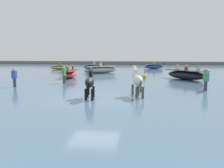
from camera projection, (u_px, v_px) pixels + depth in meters
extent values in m
plane|color=gray|center=(94.00, 104.00, 11.89)|extent=(120.00, 120.00, 0.00)
cube|color=slate|center=(117.00, 80.00, 21.70)|extent=(90.00, 90.00, 0.32)
ellipsoid|color=beige|center=(138.00, 80.00, 12.11)|extent=(0.79, 1.40, 0.53)
cylinder|color=#45423C|center=(133.00, 93.00, 12.64)|extent=(0.12, 0.12, 0.90)
cylinder|color=#45423C|center=(138.00, 93.00, 12.68)|extent=(0.12, 0.12, 0.90)
cylinder|color=#45423C|center=(137.00, 96.00, 11.72)|extent=(0.12, 0.12, 0.90)
cylinder|color=#45423C|center=(143.00, 96.00, 11.76)|extent=(0.12, 0.12, 0.90)
cylinder|color=beige|center=(135.00, 73.00, 12.75)|extent=(0.33, 0.53, 0.61)
ellipsoid|color=beige|center=(134.00, 68.00, 12.85)|extent=(0.30, 0.49, 0.23)
cylinder|color=#45423C|center=(141.00, 87.00, 11.52)|extent=(0.09, 0.09, 0.57)
ellipsoid|color=black|center=(90.00, 82.00, 11.57)|extent=(0.63, 1.34, 0.52)
cylinder|color=black|center=(88.00, 95.00, 12.11)|extent=(0.12, 0.12, 0.88)
cylinder|color=black|center=(94.00, 95.00, 12.11)|extent=(0.12, 0.12, 0.88)
cylinder|color=black|center=(86.00, 98.00, 11.21)|extent=(0.12, 0.12, 0.88)
cylinder|color=black|center=(92.00, 98.00, 11.22)|extent=(0.12, 0.12, 0.88)
cylinder|color=black|center=(91.00, 75.00, 12.21)|extent=(0.27, 0.50, 0.59)
ellipsoid|color=black|center=(91.00, 69.00, 12.30)|extent=(0.25, 0.47, 0.22)
cylinder|color=black|center=(89.00, 89.00, 11.00)|extent=(0.08, 0.08, 0.55)
ellipsoid|color=#28518E|center=(154.00, 67.00, 35.53)|extent=(3.20, 2.18, 0.62)
cube|color=navy|center=(154.00, 64.00, 35.48)|extent=(3.07, 2.10, 0.04)
cube|color=black|center=(163.00, 64.00, 35.83)|extent=(0.17, 0.19, 0.18)
cube|color=gold|center=(154.00, 63.00, 35.38)|extent=(0.31, 0.27, 0.30)
sphere|color=beige|center=(154.00, 62.00, 35.35)|extent=(0.18, 0.18, 0.18)
ellipsoid|color=black|center=(186.00, 75.00, 20.43)|extent=(3.63, 3.95, 0.76)
cube|color=black|center=(186.00, 71.00, 20.38)|extent=(3.48, 3.80, 0.04)
cube|color=black|center=(205.00, 71.00, 18.76)|extent=(0.20, 0.19, 0.18)
cube|color=white|center=(177.00, 68.00, 21.36)|extent=(0.30, 0.31, 0.30)
sphere|color=beige|center=(178.00, 65.00, 21.33)|extent=(0.18, 0.18, 0.18)
cube|color=red|center=(186.00, 69.00, 20.35)|extent=(0.30, 0.31, 0.30)
sphere|color=beige|center=(186.00, 66.00, 20.32)|extent=(0.18, 0.18, 0.18)
cube|color=white|center=(198.00, 69.00, 19.50)|extent=(0.30, 0.31, 0.30)
sphere|color=#A37556|center=(198.00, 66.00, 19.47)|extent=(0.18, 0.18, 0.18)
ellipsoid|color=gold|center=(60.00, 68.00, 34.02)|extent=(2.76, 1.34, 0.53)
cube|color=olive|center=(60.00, 66.00, 33.99)|extent=(2.64, 1.29, 0.04)
cube|color=black|center=(68.00, 65.00, 33.99)|extent=(0.14, 0.18, 0.18)
cube|color=#3356A8|center=(60.00, 64.00, 34.07)|extent=(0.28, 0.22, 0.30)
sphere|color=#A37556|center=(60.00, 63.00, 34.04)|extent=(0.18, 0.18, 0.18)
ellipsoid|color=#BC382D|center=(70.00, 74.00, 22.13)|extent=(1.70, 3.71, 0.63)
cube|color=maroon|center=(70.00, 71.00, 22.08)|extent=(1.63, 3.57, 0.04)
cube|color=black|center=(67.00, 71.00, 20.37)|extent=(0.18, 0.14, 0.18)
cube|color=red|center=(73.00, 68.00, 23.06)|extent=(0.22, 0.29, 0.30)
sphere|color=#A37556|center=(73.00, 66.00, 23.03)|extent=(0.18, 0.18, 0.18)
cube|color=#388E51|center=(68.00, 69.00, 22.06)|extent=(0.22, 0.29, 0.30)
sphere|color=beige|center=(68.00, 66.00, 22.03)|extent=(0.18, 0.18, 0.18)
ellipsoid|color=#28518E|center=(94.00, 68.00, 32.70)|extent=(3.73, 2.79, 0.68)
cube|color=navy|center=(94.00, 65.00, 32.66)|extent=(3.58, 2.67, 0.04)
cube|color=black|center=(103.00, 65.00, 31.65)|extent=(0.18, 0.20, 0.18)
cube|color=white|center=(94.00, 64.00, 32.71)|extent=(0.31, 0.28, 0.30)
sphere|color=tan|center=(94.00, 62.00, 32.68)|extent=(0.18, 0.18, 0.18)
ellipsoid|color=#B2AD9E|center=(101.00, 70.00, 27.45)|extent=(4.14, 3.45, 0.74)
cube|color=slate|center=(101.00, 67.00, 27.40)|extent=(3.97, 3.31, 0.04)
cube|color=black|center=(85.00, 66.00, 26.50)|extent=(0.19, 0.20, 0.18)
cube|color=white|center=(101.00, 65.00, 27.45)|extent=(0.32, 0.30, 0.30)
sphere|color=beige|center=(101.00, 63.00, 27.42)|extent=(0.18, 0.18, 0.18)
cylinder|color=#383842|center=(15.00, 85.00, 15.85)|extent=(0.20, 0.20, 0.88)
cube|color=#3356A8|center=(14.00, 75.00, 15.76)|extent=(0.35, 0.26, 0.54)
sphere|color=beige|center=(14.00, 69.00, 15.71)|extent=(0.20, 0.20, 0.20)
cylinder|color=#383842|center=(64.00, 82.00, 17.86)|extent=(0.20, 0.20, 0.88)
cube|color=#388E51|center=(64.00, 72.00, 17.77)|extent=(0.23, 0.34, 0.54)
sphere|color=beige|center=(64.00, 67.00, 17.72)|extent=(0.20, 0.20, 0.20)
cylinder|color=#383842|center=(205.00, 88.00, 14.36)|extent=(0.20, 0.20, 0.88)
cube|color=#388E51|center=(206.00, 77.00, 14.27)|extent=(0.32, 0.38, 0.54)
sphere|color=#A37556|center=(206.00, 71.00, 14.22)|extent=(0.20, 0.20, 0.20)
sphere|color=yellow|center=(144.00, 76.00, 21.28)|extent=(0.40, 0.40, 0.40)
cylinder|color=black|center=(145.00, 71.00, 21.23)|extent=(0.04, 0.04, 0.52)
cube|color=#706B5B|center=(132.00, 64.00, 49.99)|extent=(80.00, 2.40, 1.02)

